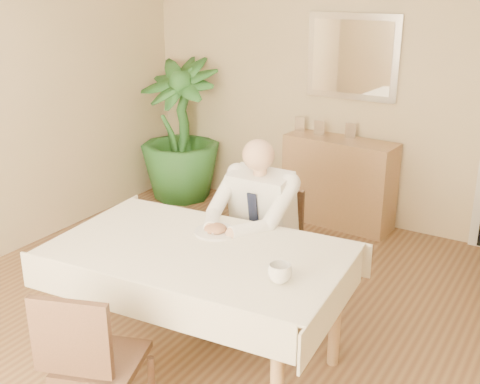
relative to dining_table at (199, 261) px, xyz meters
The scene contains 16 objects.
room 0.64m from the dining_table, 93.50° to the left, with size 5.00×5.02×2.60m.
mirror 2.74m from the dining_table, 92.73° to the left, with size 0.86×0.04×0.76m.
dining_table is the anchor object (origin of this frame).
chair_far 0.90m from the dining_table, 90.00° to the left, with size 0.43×0.43×0.83m.
chair_near 0.86m from the dining_table, 95.44° to the right, with size 0.51×0.52×0.85m.
seated_man 0.59m from the dining_table, 90.00° to the left, with size 0.48×0.72×1.24m.
plate 0.25m from the dining_table, 98.64° to the left, with size 0.26×0.26×0.02m, color white.
food 0.26m from the dining_table, 98.64° to the left, with size 0.14×0.14×0.06m, color brown.
knife 0.20m from the dining_table, 88.12° to the left, with size 0.01×0.01×0.13m, color silver.
fork 0.21m from the dining_table, 114.03° to the left, with size 0.01×0.01×0.13m, color silver.
coffee_mug 0.62m from the dining_table, 11.17° to the right, with size 0.13×0.13×0.10m, color white.
sideboard 2.46m from the dining_table, 92.90° to the left, with size 1.03×0.35×0.83m, color #9D744D.
photo_frame_left 2.59m from the dining_table, 102.96° to the left, with size 0.10×0.02×0.14m, color silver.
photo_frame_center 2.50m from the dining_table, 98.11° to the left, with size 0.10×0.02×0.14m, color silver.
photo_frame_right 2.53m from the dining_table, 91.55° to the left, with size 0.10×0.02×0.14m, color silver.
potted_palm 2.89m from the dining_table, 128.87° to the left, with size 0.81×0.81×1.45m, color #245D24.
Camera 1 is at (1.86, -2.70, 2.26)m, focal length 45.00 mm.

